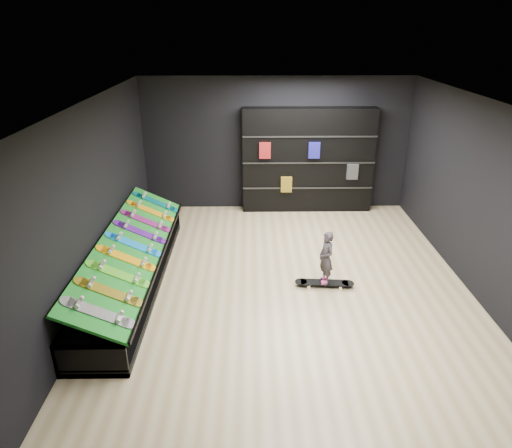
{
  "coord_description": "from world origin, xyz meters",
  "views": [
    {
      "loc": [
        -0.59,
        -6.65,
        4.04
      ],
      "look_at": [
        -0.5,
        0.2,
        1.0
      ],
      "focal_mm": 32.0,
      "sensor_mm": 36.0,
      "label": 1
    }
  ],
  "objects_px": {
    "display_rack": "(133,271)",
    "floor_skateboard": "(324,284)",
    "back_shelving": "(308,161)",
    "child": "(325,268)"
  },
  "relations": [
    {
      "from": "back_shelving",
      "to": "floor_skateboard",
      "type": "height_order",
      "value": "back_shelving"
    },
    {
      "from": "display_rack",
      "to": "floor_skateboard",
      "type": "relative_size",
      "value": 4.59
    },
    {
      "from": "back_shelving",
      "to": "floor_skateboard",
      "type": "xyz_separation_m",
      "value": [
        -0.08,
        -3.46,
        -1.13
      ]
    },
    {
      "from": "back_shelving",
      "to": "child",
      "type": "xyz_separation_m",
      "value": [
        -0.08,
        -3.46,
        -0.81
      ]
    },
    {
      "from": "floor_skateboard",
      "to": "child",
      "type": "distance_m",
      "value": 0.31
    },
    {
      "from": "back_shelving",
      "to": "child",
      "type": "distance_m",
      "value": 3.55
    },
    {
      "from": "display_rack",
      "to": "floor_skateboard",
      "type": "distance_m",
      "value": 3.19
    },
    {
      "from": "floor_skateboard",
      "to": "child",
      "type": "relative_size",
      "value": 1.79
    },
    {
      "from": "display_rack",
      "to": "child",
      "type": "xyz_separation_m",
      "value": [
        3.18,
        -0.14,
        0.11
      ]
    },
    {
      "from": "display_rack",
      "to": "back_shelving",
      "type": "xyz_separation_m",
      "value": [
        3.27,
        3.32,
        0.93
      ]
    }
  ]
}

